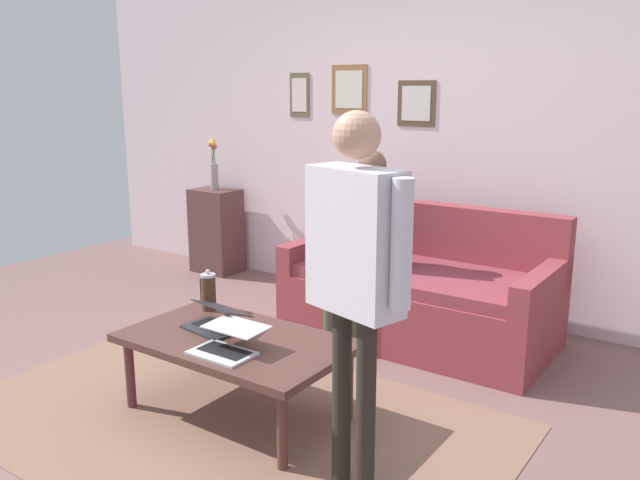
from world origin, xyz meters
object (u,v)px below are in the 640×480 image
object	(u,v)px
person_seated	(365,234)
laptop_left	(227,344)
side_shelf	(216,231)
person_standing	(355,259)
french_press	(209,292)
coffee_table	(236,345)
couch	(422,294)
flower_vase	(214,167)
laptop_center	(216,321)

from	to	relation	value
person_seated	laptop_left	bearing A→B (deg)	94.30
side_shelf	person_standing	xyz separation A→B (m)	(-2.87, 2.19, 0.64)
laptop_left	french_press	world-z (taller)	french_press
laptop_left	french_press	bearing A→B (deg)	-38.01
french_press	person_standing	bearing A→B (deg)	159.95
coffee_table	side_shelf	world-z (taller)	side_shelf
couch	flower_vase	bearing A→B (deg)	-10.25
couch	coffee_table	bearing A→B (deg)	78.83
flower_vase	person_seated	distance (m)	2.11
french_press	person_seated	distance (m)	1.16
flower_vase	person_seated	size ratio (longest dim) A/B	0.36
coffee_table	laptop_center	world-z (taller)	laptop_center
couch	coffee_table	distance (m)	1.57
laptop_left	french_press	xyz separation A→B (m)	(0.51, -0.40, 0.07)
laptop_left	side_shelf	world-z (taller)	side_shelf
laptop_left	laptop_center	world-z (taller)	laptop_center
french_press	flower_vase	xyz separation A→B (m)	(1.59, -1.72, 0.44)
person_seated	couch	bearing A→B (deg)	-145.02
coffee_table	flower_vase	size ratio (longest dim) A/B	2.58
coffee_table	side_shelf	distance (m)	2.80
couch	person_standing	distance (m)	1.99
couch	coffee_table	world-z (taller)	couch
french_press	person_standing	size ratio (longest dim) A/B	0.15
laptop_center	french_press	world-z (taller)	french_press
laptop_center	flower_vase	bearing A→B (deg)	-46.31
laptop_center	person_seated	bearing A→B (deg)	-96.99
side_shelf	flower_vase	world-z (taller)	flower_vase
side_shelf	flower_vase	size ratio (longest dim) A/B	1.69
person_seated	french_press	bearing A→B (deg)	69.41
coffee_table	laptop_left	bearing A→B (deg)	119.52
coffee_table	french_press	bearing A→B (deg)	-29.65
laptop_center	person_standing	world-z (taller)	person_standing
couch	laptop_center	bearing A→B (deg)	72.26
coffee_table	flower_vase	distance (m)	2.87
person_standing	laptop_center	bearing A→B (deg)	-14.43
laptop_center	person_standing	xyz separation A→B (m)	(-1.03, 0.27, 0.56)
couch	flower_vase	world-z (taller)	flower_vase
flower_vase	person_standing	xyz separation A→B (m)	(-2.87, 2.19, 0.05)
french_press	person_seated	world-z (taller)	person_seated
person_standing	person_seated	bearing A→B (deg)	-60.34
person_seated	coffee_table	bearing A→B (deg)	90.86
laptop_left	person_seated	world-z (taller)	person_seated
coffee_table	flower_vase	bearing A→B (deg)	-44.27
laptop_center	person_seated	size ratio (longest dim) A/B	0.27
couch	person_standing	world-z (taller)	person_standing
laptop_center	side_shelf	xyz separation A→B (m)	(1.83, -1.92, -0.08)
coffee_table	flower_vase	xyz separation A→B (m)	(2.01, -1.96, 0.59)
couch	flower_vase	size ratio (longest dim) A/B	3.82
french_press	laptop_left	bearing A→B (deg)	141.99
laptop_center	french_press	distance (m)	0.33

